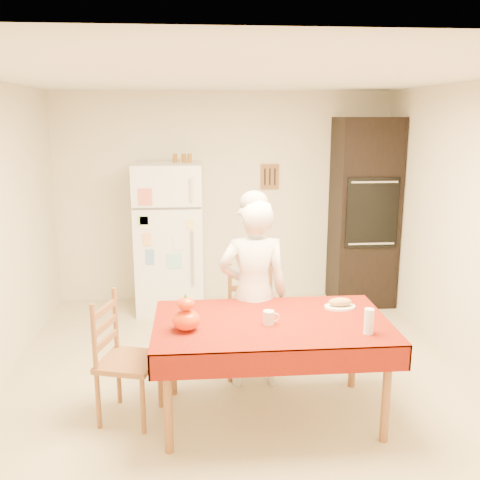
{
  "coord_description": "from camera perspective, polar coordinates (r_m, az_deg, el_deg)",
  "views": [
    {
      "loc": [
        -0.35,
        -4.13,
        2.21
      ],
      "look_at": [
        0.02,
        0.2,
        1.2
      ],
      "focal_mm": 40.0,
      "sensor_mm": 36.0,
      "label": 1
    }
  ],
  "objects": [
    {
      "name": "floor",
      "position": [
        4.7,
        -0.04,
        -14.96
      ],
      "size": [
        4.5,
        4.5,
        0.0
      ],
      "primitive_type": "plane",
      "color": "#C2B48C",
      "rests_on": "ground"
    },
    {
      "name": "room_shell",
      "position": [
        4.19,
        -0.04,
        5.04
      ],
      "size": [
        4.02,
        4.52,
        2.51
      ],
      "color": "beige",
      "rests_on": "ground"
    },
    {
      "name": "refrigerator",
      "position": [
        6.17,
        -7.53,
        0.24
      ],
      "size": [
        0.75,
        0.74,
        1.7
      ],
      "color": "white",
      "rests_on": "floor"
    },
    {
      "name": "oven_cabinet",
      "position": [
        6.47,
        13.05,
        2.87
      ],
      "size": [
        0.7,
        0.62,
        2.2
      ],
      "color": "black",
      "rests_on": "floor"
    },
    {
      "name": "dining_table",
      "position": [
        3.95,
        3.37,
        -9.52
      ],
      "size": [
        1.7,
        1.0,
        0.76
      ],
      "color": "brown",
      "rests_on": "floor"
    },
    {
      "name": "chair_far",
      "position": [
        4.72,
        1.12,
        -8.04
      ],
      "size": [
        0.45,
        0.43,
        0.95
      ],
      "rotation": [
        0.0,
        0.0,
        -0.07
      ],
      "color": "brown",
      "rests_on": "floor"
    },
    {
      "name": "chair_left",
      "position": [
        4.1,
        -12.66,
        -11.75
      ],
      "size": [
        0.5,
        0.51,
        0.95
      ],
      "rotation": [
        0.0,
        0.0,
        1.29
      ],
      "color": "brown",
      "rests_on": "floor"
    },
    {
      "name": "seated_woman",
      "position": [
        4.38,
        1.44,
        -5.8
      ],
      "size": [
        0.58,
        0.38,
        1.58
      ],
      "primitive_type": "imported",
      "rotation": [
        0.0,
        0.0,
        3.14
      ],
      "color": "silver",
      "rests_on": "floor"
    },
    {
      "name": "coffee_mug",
      "position": [
        3.84,
        3.08,
        -8.28
      ],
      "size": [
        0.08,
        0.08,
        0.1
      ],
      "primitive_type": "cylinder",
      "color": "silver",
      "rests_on": "dining_table"
    },
    {
      "name": "pumpkin_lower",
      "position": [
        3.75,
        -5.75,
        -8.49
      ],
      "size": [
        0.19,
        0.19,
        0.14
      ],
      "primitive_type": "ellipsoid",
      "color": "#D64805",
      "rests_on": "dining_table"
    },
    {
      "name": "pumpkin_upper",
      "position": [
        3.7,
        -5.79,
        -6.78
      ],
      "size": [
        0.12,
        0.12,
        0.09
      ],
      "primitive_type": "ellipsoid",
      "color": "#E04205",
      "rests_on": "pumpkin_lower"
    },
    {
      "name": "wine_glass",
      "position": [
        3.77,
        13.59,
        -8.42
      ],
      "size": [
        0.07,
        0.07,
        0.18
      ],
      "primitive_type": "cylinder",
      "color": "white",
      "rests_on": "dining_table"
    },
    {
      "name": "bread_plate",
      "position": [
        4.23,
        10.6,
        -7.02
      ],
      "size": [
        0.24,
        0.24,
        0.02
      ],
      "primitive_type": "cylinder",
      "color": "white",
      "rests_on": "dining_table"
    },
    {
      "name": "bread_loaf",
      "position": [
        4.21,
        10.63,
        -6.51
      ],
      "size": [
        0.18,
        0.1,
        0.06
      ],
      "primitive_type": "ellipsoid",
      "color": "#9E754E",
      "rests_on": "bread_plate"
    },
    {
      "name": "spice_jar_left",
      "position": [
        6.08,
        -6.94,
        8.66
      ],
      "size": [
        0.05,
        0.05,
        0.1
      ],
      "primitive_type": "cylinder",
      "color": "brown",
      "rests_on": "refrigerator"
    },
    {
      "name": "spice_jar_mid",
      "position": [
        6.08,
        -6.01,
        8.68
      ],
      "size": [
        0.05,
        0.05,
        0.1
      ],
      "primitive_type": "cylinder",
      "color": "brown",
      "rests_on": "refrigerator"
    },
    {
      "name": "spice_jar_right",
      "position": [
        6.08,
        -5.4,
        8.69
      ],
      "size": [
        0.05,
        0.05,
        0.1
      ],
      "primitive_type": "cylinder",
      "color": "#925E1A",
      "rests_on": "refrigerator"
    }
  ]
}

